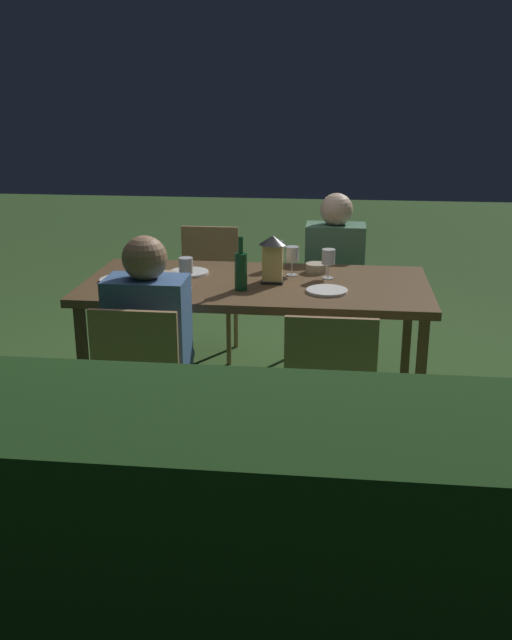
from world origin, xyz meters
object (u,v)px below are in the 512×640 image
at_px(chair_side_right_a, 329,390).
at_px(plate_b, 122,280).
at_px(chair_side_left_b, 208,285).
at_px(wine_glass_b, 277,249).
at_px(plate_c, 327,291).
at_px(bowl_bread, 164,278).
at_px(green_bottle_on_table, 241,270).
at_px(chair_side_right_b, 143,382).
at_px(wine_glass_c, 328,258).
at_px(dining_table, 256,291).
at_px(plate_a, 189,272).
at_px(bowl_olives, 316,268).
at_px(wine_glass_a, 186,267).
at_px(person_in_blue, 152,337).
at_px(wine_glass_d, 292,255).
at_px(lantern_centerpiece, 273,256).
at_px(chair_side_left_a, 334,289).
at_px(person_in_green, 334,274).

height_order(chair_side_right_a, plate_b, chair_side_right_a).
bearing_deg(chair_side_left_b, wine_glass_b, 134.18).
xyz_separation_m(plate_c, bowl_bread, (0.91, -0.08, 0.02)).
bearing_deg(chair_side_right_a, green_bottle_on_table, -54.04).
bearing_deg(chair_side_right_b, wine_glass_c, -130.33).
distance_m(dining_table, plate_a, 0.44).
xyz_separation_m(plate_a, bowl_bread, (0.10, 0.22, 0.02)).
xyz_separation_m(dining_table, green_bottle_on_table, (0.06, 0.17, 0.16)).
xyz_separation_m(chair_side_left_b, bowl_olives, (-0.76, 0.60, 0.29)).
distance_m(chair_side_right_b, wine_glass_a, 0.79).
height_order(chair_side_right_b, person_in_blue, person_in_blue).
bearing_deg(chair_side_right_b, wine_glass_d, -121.29).
xyz_separation_m(chair_side_left_b, plate_b, (0.32, 0.92, 0.27)).
xyz_separation_m(chair_side_right_a, wine_glass_d, (0.24, -1.02, 0.38)).
height_order(chair_side_right_a, bowl_bread, chair_side_right_a).
bearing_deg(bowl_olives, green_bottle_on_table, 47.65).
distance_m(dining_table, wine_glass_a, 0.43).
height_order(green_bottle_on_table, wine_glass_c, green_bottle_on_table).
distance_m(lantern_centerpiece, wine_glass_b, 0.31).
height_order(wine_glass_a, wine_glass_c, same).
xyz_separation_m(chair_side_right_b, plate_a, (-0.02, -0.99, 0.27)).
height_order(lantern_centerpiece, plate_b, lantern_centerpiece).
bearing_deg(bowl_olives, dining_table, 37.93).
bearing_deg(chair_side_left_b, dining_table, 116.89).
relative_size(wine_glass_b, bowl_bread, 1.09).
distance_m(chair_side_left_a, wine_glass_b, 0.74).
bearing_deg(bowl_bread, plate_a, -113.62).
bearing_deg(plate_b, wine_glass_d, -165.58).
height_order(green_bottle_on_table, bowl_olives, green_bottle_on_table).
relative_size(person_in_blue, plate_c, 5.19).
relative_size(person_in_green, wine_glass_c, 6.80).
relative_size(chair_side_left_b, wine_glass_b, 5.15).
distance_m(plate_b, plate_c, 1.15).
distance_m(plate_a, plate_c, 0.86).
height_order(chair_side_left_a, bowl_bread, chair_side_left_a).
bearing_deg(bowl_olives, person_in_green, -104.53).
bearing_deg(lantern_centerpiece, wine_glass_c, -158.82).
relative_size(wine_glass_a, bowl_bread, 1.09).
relative_size(dining_table, chair_side_right_b, 2.21).
bearing_deg(plate_b, dining_table, -174.60).
distance_m(chair_side_right_b, person_in_green, 1.75).
distance_m(dining_table, bowl_bread, 0.52).
relative_size(dining_table, chair_side_left_a, 2.21).
distance_m(lantern_centerpiece, plate_a, 0.54).
relative_size(plate_a, plate_b, 0.91).
relative_size(green_bottle_on_table, plate_b, 1.15).
distance_m(person_in_blue, wine_glass_b, 1.13).
bearing_deg(plate_a, wine_glass_b, -160.15).
bearing_deg(wine_glass_d, person_in_green, -116.50).
bearing_deg(green_bottle_on_table, wine_glass_d, -126.26).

